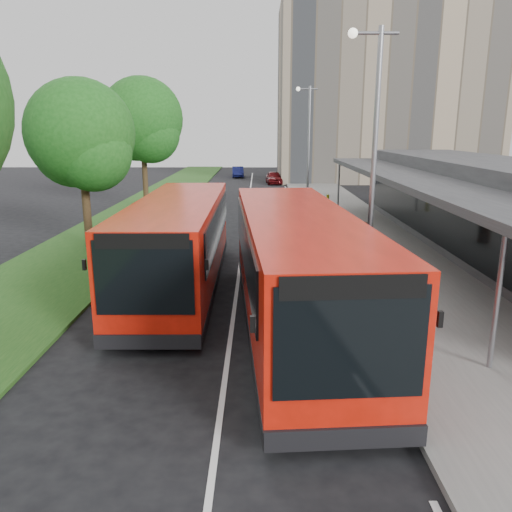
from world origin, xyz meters
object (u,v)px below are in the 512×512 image
at_px(lamp_post_far, 308,138).
at_px(bus_second, 179,244).
at_px(bus_main, 297,271).
at_px(tree_far, 142,124).
at_px(tree_mid, 81,140).
at_px(litter_bin, 361,232).
at_px(bollard, 328,203).
at_px(lamp_post_near, 372,150).
at_px(car_far, 238,172).
at_px(car_near, 274,177).

height_order(lamp_post_far, bus_second, lamp_post_far).
bearing_deg(bus_main, tree_far, 108.10).
bearing_deg(bus_main, tree_mid, 128.63).
xyz_separation_m(litter_bin, bollard, (-0.33, 9.22, 0.06)).
xyz_separation_m(tree_mid, bollard, (12.24, 9.89, -4.15)).
distance_m(lamp_post_near, lamp_post_far, 20.00).
distance_m(lamp_post_far, car_far, 23.62).
height_order(lamp_post_near, car_near, lamp_post_near).
bearing_deg(tree_far, bollard, -9.79).
height_order(litter_bin, car_far, car_far).
distance_m(lamp_post_far, bus_main, 22.77).
bearing_deg(lamp_post_near, tree_far, 120.29).
bearing_deg(car_far, litter_bin, -82.30).
height_order(bus_main, car_near, bus_main).
bearing_deg(car_near, litter_bin, -87.16).
height_order(bus_main, litter_bin, bus_main).
bearing_deg(tree_far, lamp_post_far, 4.87).
bearing_deg(car_near, bollard, -84.84).
height_order(bus_main, bus_second, bus_main).
bearing_deg(bus_main, lamp_post_near, 41.87).
distance_m(lamp_post_far, bus_second, 20.07).
xyz_separation_m(lamp_post_near, car_far, (-5.74, 42.54, -4.12)).
bearing_deg(car_far, bus_main, -89.66).
bearing_deg(bus_second, bus_main, -44.41).
relative_size(lamp_post_near, bus_second, 0.74).
distance_m(lamp_post_near, car_near, 35.56).
distance_m(lamp_post_far, litter_bin, 13.02).
bearing_deg(bus_second, litter_bin, 40.96).
bearing_deg(lamp_post_near, bus_second, 169.50).
distance_m(tree_mid, litter_bin, 13.27).
relative_size(lamp_post_far, car_far, 2.21).
height_order(tree_mid, bus_second, tree_mid).
bearing_deg(lamp_post_near, car_far, 97.68).
xyz_separation_m(lamp_post_near, litter_bin, (1.44, 7.72, -4.09)).
bearing_deg(tree_mid, car_near, 71.74).
relative_size(bus_main, bus_second, 1.06).
bearing_deg(lamp_post_far, bollard, -70.08).
relative_size(bus_main, litter_bin, 11.98).
height_order(lamp_post_far, bus_main, lamp_post_far).
bearing_deg(bollard, bus_second, -114.35).
height_order(lamp_post_far, car_near, lamp_post_far).
distance_m(lamp_post_near, bus_main, 4.58).
bearing_deg(lamp_post_far, lamp_post_near, -90.00).
height_order(tree_far, bus_second, tree_far).
xyz_separation_m(tree_mid, bus_main, (8.77, -9.49, -3.19)).
relative_size(tree_mid, lamp_post_near, 0.94).
distance_m(tree_far, litter_bin, 17.65).
height_order(lamp_post_near, car_far, lamp_post_near).
height_order(bus_second, bollard, bus_second).
bearing_deg(car_near, tree_far, -123.76).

